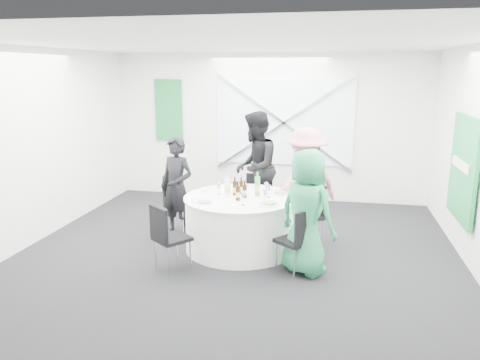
% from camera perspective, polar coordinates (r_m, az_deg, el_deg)
% --- Properties ---
extents(floor, '(6.00, 6.00, 0.00)m').
position_cam_1_polar(floor, '(6.53, -0.35, -8.97)').
color(floor, black).
rests_on(floor, ground).
extents(ceiling, '(6.00, 6.00, 0.00)m').
position_cam_1_polar(ceiling, '(6.06, -0.39, 16.37)').
color(ceiling, silver).
rests_on(ceiling, wall_back).
extents(wall_back, '(6.00, 0.00, 6.00)m').
position_cam_1_polar(wall_back, '(9.07, 3.52, 6.43)').
color(wall_back, white).
rests_on(wall_back, floor).
extents(wall_front, '(6.00, 0.00, 6.00)m').
position_cam_1_polar(wall_front, '(3.35, -10.94, -5.60)').
color(wall_front, white).
rests_on(wall_front, floor).
extents(wall_left, '(0.00, 6.00, 6.00)m').
position_cam_1_polar(wall_left, '(7.36, -23.95, 3.74)').
color(wall_left, white).
rests_on(wall_left, floor).
extents(window_panel, '(2.60, 0.03, 1.60)m').
position_cam_1_polar(window_panel, '(8.98, 5.40, 6.97)').
color(window_panel, silver).
rests_on(window_panel, wall_back).
extents(window_brace_a, '(2.63, 0.05, 1.84)m').
position_cam_1_polar(window_brace_a, '(8.94, 5.37, 6.95)').
color(window_brace_a, silver).
rests_on(window_brace_a, window_panel).
extents(window_brace_b, '(2.63, 0.05, 1.84)m').
position_cam_1_polar(window_brace_b, '(8.94, 5.37, 6.95)').
color(window_brace_b, silver).
rests_on(window_brace_b, window_panel).
extents(green_banner, '(0.55, 0.04, 1.20)m').
position_cam_1_polar(green_banner, '(9.47, -8.70, 8.42)').
color(green_banner, '#156A39').
rests_on(green_banner, wall_back).
extents(green_sign, '(0.05, 1.20, 1.40)m').
position_cam_1_polar(green_sign, '(6.86, 25.58, 1.27)').
color(green_sign, '#1A8F3D').
rests_on(green_sign, wall_right).
extents(banquet_table, '(1.56, 1.56, 0.76)m').
position_cam_1_polar(banquet_table, '(6.58, 0.00, -5.26)').
color(banquet_table, white).
rests_on(banquet_table, floor).
extents(chair_back, '(0.39, 0.40, 0.83)m').
position_cam_1_polar(chair_back, '(7.57, 1.93, -1.96)').
color(chair_back, black).
rests_on(chair_back, floor).
extents(chair_back_left, '(0.56, 0.55, 0.91)m').
position_cam_1_polar(chair_back_left, '(7.30, -7.52, -2.28)').
color(chair_back_left, black).
rests_on(chair_back_left, floor).
extents(chair_back_right, '(0.54, 0.53, 0.90)m').
position_cam_1_polar(chair_back_right, '(6.79, 8.82, -3.53)').
color(chair_back_right, black).
rests_on(chair_back_right, floor).
extents(chair_front_right, '(0.53, 0.53, 0.84)m').
position_cam_1_polar(chair_front_right, '(5.80, 7.17, -6.84)').
color(chair_front_right, black).
rests_on(chair_front_right, floor).
extents(chair_front_left, '(0.55, 0.55, 0.86)m').
position_cam_1_polar(chair_front_left, '(5.88, -8.94, -6.47)').
color(chair_front_left, black).
rests_on(chair_front_left, floor).
extents(person_man_back_left, '(0.64, 0.52, 1.52)m').
position_cam_1_polar(person_man_back_left, '(7.06, -7.72, -0.89)').
color(person_man_back_left, black).
rests_on(person_man_back_left, floor).
extents(person_man_back, '(0.49, 0.89, 1.83)m').
position_cam_1_polar(person_man_back, '(7.67, 1.86, 1.55)').
color(person_man_back, black).
rests_on(person_man_back, floor).
extents(person_woman_pink, '(1.17, 1.04, 1.67)m').
position_cam_1_polar(person_woman_pink, '(6.94, 7.96, -0.51)').
color(person_woman_pink, '#D68A8A').
rests_on(person_woman_pink, floor).
extents(person_woman_green, '(0.91, 0.83, 1.56)m').
position_cam_1_polar(person_woman_green, '(5.77, 8.11, -3.90)').
color(person_woman_green, '#268C57').
rests_on(person_woman_green, floor).
extents(plate_back, '(0.28, 0.28, 0.01)m').
position_cam_1_polar(plate_back, '(7.02, 0.75, -0.79)').
color(plate_back, white).
rests_on(plate_back, banquet_table).
extents(plate_back_left, '(0.26, 0.26, 0.01)m').
position_cam_1_polar(plate_back_left, '(6.83, -3.46, -1.21)').
color(plate_back_left, white).
rests_on(plate_back_left, banquet_table).
extents(plate_back_right, '(0.25, 0.25, 0.04)m').
position_cam_1_polar(plate_back_right, '(6.64, 4.94, -1.59)').
color(plate_back_right, white).
rests_on(plate_back_right, banquet_table).
extents(plate_front_right, '(0.27, 0.27, 0.04)m').
position_cam_1_polar(plate_front_right, '(6.10, 3.64, -2.90)').
color(plate_front_right, white).
rests_on(plate_front_right, banquet_table).
extents(plate_front_left, '(0.27, 0.27, 0.01)m').
position_cam_1_polar(plate_front_left, '(6.30, -4.76, -2.47)').
color(plate_front_left, white).
rests_on(plate_front_left, banquet_table).
extents(napkin, '(0.17, 0.12, 0.05)m').
position_cam_1_polar(napkin, '(6.19, -4.27, -2.46)').
color(napkin, white).
rests_on(napkin, plate_front_left).
extents(beer_bottle_a, '(0.06, 0.06, 0.26)m').
position_cam_1_polar(beer_bottle_a, '(6.54, -0.64, -1.02)').
color(beer_bottle_a, '#361C09').
rests_on(beer_bottle_a, banquet_table).
extents(beer_bottle_b, '(0.06, 0.06, 0.25)m').
position_cam_1_polar(beer_bottle_b, '(6.59, 0.16, -0.94)').
color(beer_bottle_b, '#361C09').
rests_on(beer_bottle_b, banquet_table).
extents(beer_bottle_c, '(0.06, 0.06, 0.24)m').
position_cam_1_polar(beer_bottle_c, '(6.42, 0.59, -1.37)').
color(beer_bottle_c, '#361C09').
rests_on(beer_bottle_c, banquet_table).
extents(beer_bottle_d, '(0.06, 0.06, 0.26)m').
position_cam_1_polar(beer_bottle_d, '(6.28, -0.26, -1.61)').
color(beer_bottle_d, '#361C09').
rests_on(beer_bottle_d, banquet_table).
extents(green_water_bottle, '(0.08, 0.08, 0.33)m').
position_cam_1_polar(green_water_bottle, '(6.51, 2.14, -0.77)').
color(green_water_bottle, green).
rests_on(green_water_bottle, banquet_table).
extents(clear_water_bottle, '(0.08, 0.08, 0.31)m').
position_cam_1_polar(clear_water_bottle, '(6.46, -1.56, -1.01)').
color(clear_water_bottle, white).
rests_on(clear_water_bottle, banquet_table).
extents(wine_glass_a, '(0.07, 0.07, 0.17)m').
position_cam_1_polar(wine_glass_a, '(6.59, 3.23, -0.69)').
color(wine_glass_a, white).
rests_on(wine_glass_a, banquet_table).
extents(wine_glass_b, '(0.07, 0.07, 0.17)m').
position_cam_1_polar(wine_glass_b, '(6.19, 3.03, -1.61)').
color(wine_glass_b, white).
rests_on(wine_glass_b, banquet_table).
extents(wine_glass_c, '(0.07, 0.07, 0.17)m').
position_cam_1_polar(wine_glass_c, '(6.76, -0.61, -0.31)').
color(wine_glass_c, white).
rests_on(wine_glass_c, banquet_table).
extents(wine_glass_d, '(0.07, 0.07, 0.17)m').
position_cam_1_polar(wine_glass_d, '(6.43, 3.52, -1.04)').
color(wine_glass_d, white).
rests_on(wine_glass_d, banquet_table).
extents(wine_glass_e, '(0.07, 0.07, 0.17)m').
position_cam_1_polar(wine_glass_e, '(6.05, 0.38, -1.95)').
color(wine_glass_e, white).
rests_on(wine_glass_e, banquet_table).
extents(wine_glass_f, '(0.07, 0.07, 0.17)m').
position_cam_1_polar(wine_glass_f, '(6.58, -2.62, -0.70)').
color(wine_glass_f, white).
rests_on(wine_glass_f, banquet_table).
extents(wine_glass_g, '(0.07, 0.07, 0.17)m').
position_cam_1_polar(wine_glass_g, '(6.79, 0.34, -0.25)').
color(wine_glass_g, white).
rests_on(wine_glass_g, banquet_table).
extents(fork_a, '(0.09, 0.14, 0.01)m').
position_cam_1_polar(fork_a, '(6.52, 5.06, -1.97)').
color(fork_a, silver).
rests_on(fork_a, banquet_table).
extents(knife_a, '(0.10, 0.13, 0.01)m').
position_cam_1_polar(knife_a, '(6.84, 3.73, -1.23)').
color(knife_a, silver).
rests_on(knife_a, banquet_table).
extents(fork_b, '(0.11, 0.13, 0.01)m').
position_cam_1_polar(fork_b, '(5.97, 2.13, -3.38)').
color(fork_b, silver).
rests_on(fork_b, banquet_table).
extents(knife_b, '(0.11, 0.12, 0.01)m').
position_cam_1_polar(knife_b, '(6.18, 4.42, -2.83)').
color(knife_b, silver).
rests_on(knife_b, banquet_table).
extents(fork_c, '(0.08, 0.14, 0.01)m').
position_cam_1_polar(fork_c, '(6.94, -2.71, -1.01)').
color(fork_c, silver).
rests_on(fork_c, banquet_table).
extents(knife_c, '(0.08, 0.14, 0.01)m').
position_cam_1_polar(knife_c, '(6.69, -4.61, -1.57)').
color(knife_c, silver).
rests_on(knife_c, banquet_table).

